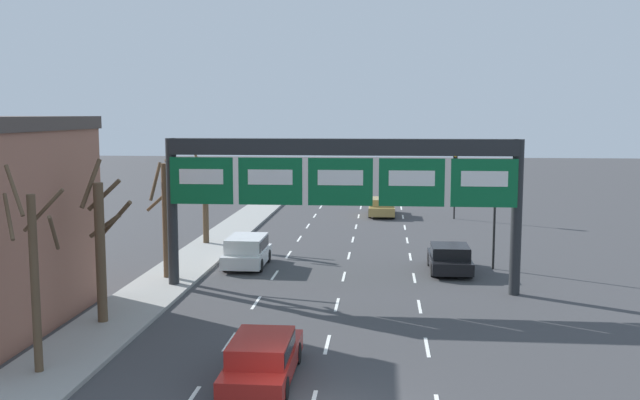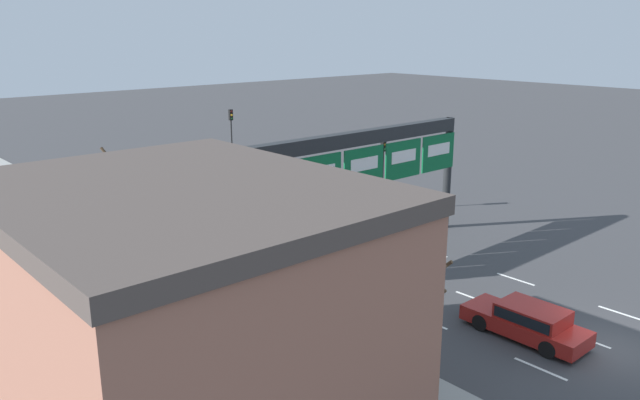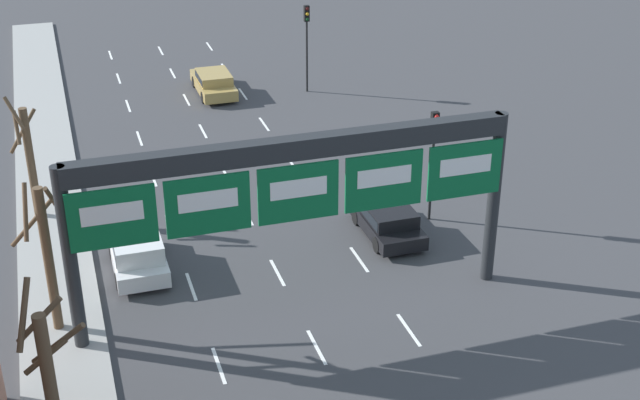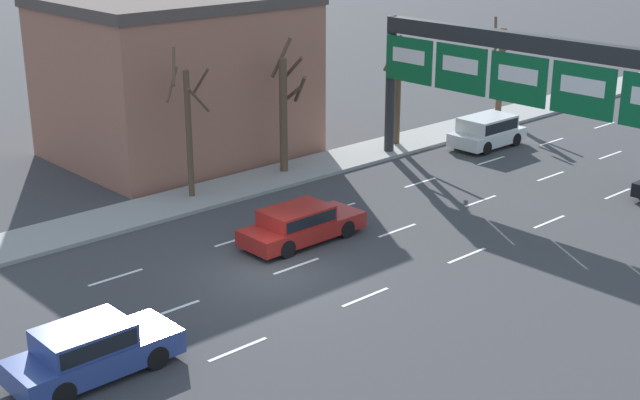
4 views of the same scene
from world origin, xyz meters
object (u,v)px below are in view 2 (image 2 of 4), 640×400
at_px(suv_white, 230,240).
at_px(tree_bare_third, 309,271).
at_px(car_red, 528,320).
at_px(tree_bare_furthest, 209,225).
at_px(traffic_light_near_gantry, 231,127).
at_px(tree_bare_closest, 423,313).
at_px(traffic_light_mid_block, 383,159).
at_px(sign_gantry, 360,158).
at_px(car_gold, 170,167).
at_px(tree_bare_second, 116,194).
at_px(car_black, 368,208).

bearing_deg(suv_white, tree_bare_third, -107.93).
bearing_deg(car_red, suv_white, 102.54).
distance_m(tree_bare_third, tree_bare_furthest, 7.07).
xyz_separation_m(traffic_light_near_gantry, tree_bare_third, (-15.29, -27.76, -0.56)).
bearing_deg(tree_bare_closest, tree_bare_furthest, 89.62).
height_order(traffic_light_near_gantry, tree_bare_closest, tree_bare_closest).
bearing_deg(traffic_light_mid_block, sign_gantry, -145.17).
bearing_deg(tree_bare_furthest, tree_bare_third, -91.44).
xyz_separation_m(sign_gantry, traffic_light_mid_block, (7.27, 5.06, -1.77)).
xyz_separation_m(car_gold, traffic_light_mid_block, (5.55, -18.23, 2.71)).
relative_size(sign_gantry, traffic_light_near_gantry, 3.01).
distance_m(sign_gantry, tree_bare_second, 13.48).
bearing_deg(sign_gantry, tree_bare_second, 129.95).
xyz_separation_m(traffic_light_mid_block, tree_bare_closest, (-15.46, -15.91, -0.25)).
height_order(suv_white, traffic_light_mid_block, traffic_light_mid_block).
bearing_deg(suv_white, tree_bare_closest, -101.79).
xyz_separation_m(car_gold, tree_bare_second, (-10.24, -13.11, 2.11)).
relative_size(traffic_light_near_gantry, tree_bare_third, 0.86).
relative_size(car_black, traffic_light_mid_block, 0.85).
bearing_deg(car_black, tree_bare_third, -143.37).
xyz_separation_m(car_red, traffic_light_near_gantry, (8.59, 32.76, 2.87)).
xyz_separation_m(tree_bare_closest, tree_bare_third, (-0.10, 5.16, -0.15)).
distance_m(car_black, tree_bare_second, 14.97).
height_order(sign_gantry, car_gold, sign_gantry).
height_order(sign_gantry, traffic_light_near_gantry, sign_gantry).
distance_m(car_red, car_gold, 34.14).
distance_m(car_black, car_red, 16.34).
bearing_deg(car_red, sign_gantry, 81.55).
height_order(car_black, tree_bare_furthest, tree_bare_furthest).
bearing_deg(car_black, traffic_light_mid_block, 20.50).
relative_size(tree_bare_closest, tree_bare_furthest, 1.10).
distance_m(suv_white, traffic_light_mid_block, 12.53).
height_order(car_black, car_gold, car_gold).
bearing_deg(suv_white, tree_bare_furthest, -134.69).
height_order(traffic_light_near_gantry, tree_bare_second, tree_bare_second).
distance_m(car_black, car_gold, 19.34).
xyz_separation_m(suv_white, traffic_light_mid_block, (12.25, 0.51, 2.57)).
height_order(sign_gantry, traffic_light_mid_block, sign_gantry).
relative_size(sign_gantry, car_red, 3.20).
relative_size(car_black, suv_white, 1.04).
distance_m(car_gold, tree_bare_third, 30.75).
relative_size(traffic_light_near_gantry, traffic_light_mid_block, 1.05).
distance_m(sign_gantry, suv_white, 8.02).
bearing_deg(sign_gantry, car_black, 39.91).
bearing_deg(sign_gantry, suv_white, 137.59).
xyz_separation_m(sign_gantry, suv_white, (-4.98, 4.55, -4.35)).
distance_m(traffic_light_mid_block, tree_bare_closest, 22.19).
relative_size(tree_bare_second, tree_bare_furthest, 0.98).
bearing_deg(sign_gantry, tree_bare_closest, -127.05).
bearing_deg(car_gold, tree_bare_closest, -106.20).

